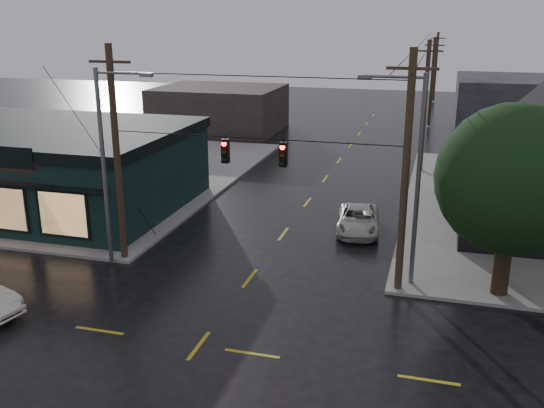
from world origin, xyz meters
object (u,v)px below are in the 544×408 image
(corner_tree, at_px, (512,180))
(suv_silver, at_px, (358,220))
(utility_pole_ne, at_px, (397,291))
(utility_pole_nw, at_px, (125,259))

(corner_tree, relative_size, suv_silver, 1.67)
(corner_tree, bearing_deg, utility_pole_ne, -171.11)
(corner_tree, distance_m, suv_silver, 10.31)
(utility_pole_ne, xyz_separation_m, suv_silver, (-2.68, 7.02, 0.66))
(utility_pole_ne, distance_m, suv_silver, 7.54)
(utility_pole_ne, bearing_deg, suv_silver, 110.87)
(utility_pole_nw, distance_m, suv_silver, 12.50)
(utility_pole_nw, distance_m, utility_pole_ne, 13.00)
(utility_pole_nw, bearing_deg, corner_tree, 2.16)
(suv_silver, bearing_deg, utility_pole_nw, -151.93)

